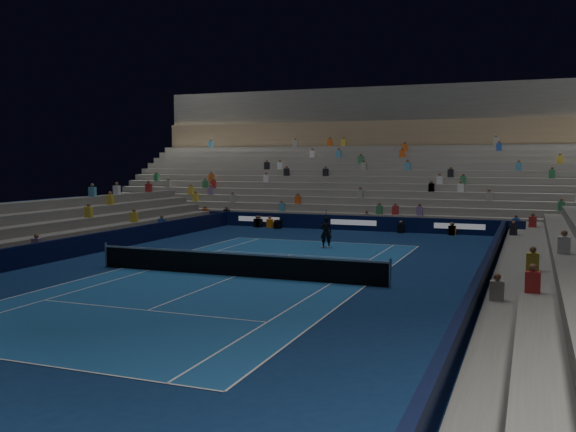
% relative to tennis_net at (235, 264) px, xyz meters
% --- Properties ---
extents(ground, '(90.00, 90.00, 0.00)m').
position_rel_tennis_net_xyz_m(ground, '(0.00, 0.00, -0.50)').
color(ground, '#0D244E').
rests_on(ground, ground).
extents(court_surface, '(10.97, 23.77, 0.01)m').
position_rel_tennis_net_xyz_m(court_surface, '(0.00, 0.00, -0.50)').
color(court_surface, '#19508E').
rests_on(court_surface, ground).
extents(sponsor_barrier_far, '(44.00, 0.25, 1.00)m').
position_rel_tennis_net_xyz_m(sponsor_barrier_far, '(0.00, 18.50, -0.00)').
color(sponsor_barrier_far, black).
rests_on(sponsor_barrier_far, ground).
extents(sponsor_barrier_east, '(0.25, 37.00, 1.00)m').
position_rel_tennis_net_xyz_m(sponsor_barrier_east, '(9.70, 0.00, -0.00)').
color(sponsor_barrier_east, black).
rests_on(sponsor_barrier_east, ground).
extents(sponsor_barrier_west, '(0.25, 37.00, 1.00)m').
position_rel_tennis_net_xyz_m(sponsor_barrier_west, '(-9.70, 0.00, -0.00)').
color(sponsor_barrier_west, black).
rests_on(sponsor_barrier_west, ground).
extents(grandstand_main, '(44.00, 15.20, 11.20)m').
position_rel_tennis_net_xyz_m(grandstand_main, '(0.00, 27.90, 2.87)').
color(grandstand_main, gray).
rests_on(grandstand_main, ground).
extents(tennis_net, '(12.90, 0.10, 1.10)m').
position_rel_tennis_net_xyz_m(tennis_net, '(0.00, 0.00, 0.00)').
color(tennis_net, '#B2B2B7').
rests_on(tennis_net, ground).
extents(tennis_player, '(0.74, 0.62, 1.74)m').
position_rel_tennis_net_xyz_m(tennis_player, '(0.89, 9.43, 0.36)').
color(tennis_player, black).
rests_on(tennis_player, ground).
extents(broadcast_camera, '(0.48, 0.91, 0.60)m').
position_rel_tennis_net_xyz_m(broadcast_camera, '(-5.27, 17.72, -0.20)').
color(broadcast_camera, black).
rests_on(broadcast_camera, ground).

